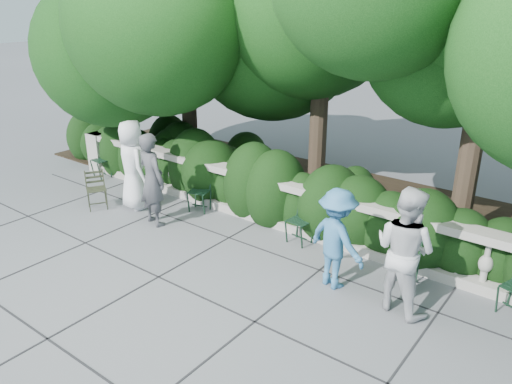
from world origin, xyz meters
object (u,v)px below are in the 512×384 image
Objects in this scene: chair_c at (197,213)px; chair_f at (400,287)px; chair_weathered at (99,211)px; person_casual_man at (405,250)px; chair_a at (98,178)px; chair_e at (507,318)px; person_older_blue at (337,239)px; chair_d at (294,245)px; person_businessman at (133,165)px; person_woman_grey at (152,180)px.

chair_c and chair_f have the same top height.
person_casual_man reaches higher than chair_weathered.
chair_a is 1.00× the size of chair_e.
chair_a is 7.31m from person_older_blue.
chair_a is 1.00× the size of chair_d.
person_businessman is at bearing -156.27° from chair_e.
person_woman_grey reaches higher than person_older_blue.
chair_a is 3.45m from person_woman_grey.
chair_a is 0.51× the size of person_older_blue.
chair_a is at bearing -160.83° from chair_e.
chair_d is 1.00× the size of chair_f.
person_woman_grey reaches higher than chair_e.
person_casual_man reaches higher than chair_d.
chair_f is 0.45× the size of person_woman_grey.
person_businessman reaches higher than person_woman_grey.
person_older_blue is (-0.88, -0.56, 0.82)m from chair_f.
chair_f is at bearing -18.68° from chair_c.
chair_c is 6.12m from chair_e.
chair_c is 0.44× the size of person_casual_man.
person_casual_man is at bearing -167.85° from person_woman_grey.
person_casual_man is (2.31, -0.73, 0.96)m from chair_d.
chair_d is at bearing -150.62° from person_businessman.
person_woman_grey is 0.99× the size of person_casual_man.
chair_a is 2.50m from person_businessman.
person_woman_grey is (-0.33, -0.87, 0.94)m from chair_c.
person_woman_grey reaches higher than chair_weathered.
person_businessman is (-3.75, -0.57, 0.96)m from chair_d.
chair_d is 4.39m from chair_weathered.
person_woman_grey reaches higher than chair_c.
chair_f is at bearing -130.59° from person_older_blue.
chair_f is 5.05m from person_woman_grey.
chair_c is 4.91m from person_casual_man.
person_woman_grey is at bearing -178.17° from person_businessman.
chair_d and chair_weathered have the same top height.
person_woman_grey is at bearing -8.15° from chair_a.
chair_f is at bearing -154.65° from chair_e.
person_businessman is (-7.42, -0.54, 0.96)m from chair_e.
person_older_blue reaches higher than chair_weathered.
chair_f is 1.00× the size of chair_weathered.
chair_a is 1.00× the size of chair_c.
chair_weathered is (-4.22, -1.22, 0.00)m from chair_d.
chair_weathered is 0.51× the size of person_older_blue.
person_businessman is 1.02× the size of person_woman_grey.
person_casual_man reaches higher than person_older_blue.
chair_f is 0.51× the size of person_older_blue.
chair_d is 1.67m from person_older_blue.
chair_weathered is at bearing 21.67° from person_older_blue.
chair_d and chair_f have the same top height.
person_businessman is at bearing 11.43° from person_casual_man.
chair_a is 8.37m from person_casual_man.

